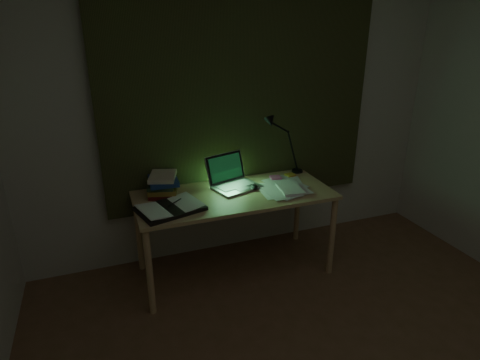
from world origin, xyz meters
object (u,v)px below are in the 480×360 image
object	(u,v)px
desk_lamp	(299,143)
loose_papers	(283,190)
desk	(235,233)
laptop	(237,173)
book_stack	(163,184)
open_textbook	(170,208)

from	to	relation	value
desk_lamp	loose_papers	bearing A→B (deg)	-117.70
desk	laptop	distance (m)	0.47
laptop	desk_lamp	xyz separation A→B (m)	(0.60, 0.16, 0.13)
laptop	book_stack	distance (m)	0.56
open_textbook	loose_papers	world-z (taller)	open_textbook
laptop	loose_papers	xyz separation A→B (m)	(0.31, -0.17, -0.11)
open_textbook	book_stack	xyz separation A→B (m)	(0.01, 0.29, 0.06)
desk	loose_papers	world-z (taller)	loose_papers
desk	laptop	xyz separation A→B (m)	(0.05, 0.09, 0.46)
book_stack	desk_lamp	world-z (taller)	desk_lamp
loose_papers	book_stack	bearing A→B (deg)	163.37
loose_papers	laptop	bearing A→B (deg)	151.08
laptop	loose_papers	bearing A→B (deg)	-46.61
loose_papers	desk_lamp	xyz separation A→B (m)	(0.30, 0.33, 0.24)
desk	desk_lamp	size ratio (longest dim) A/B	2.91
desk	book_stack	distance (m)	0.67
loose_papers	open_textbook	bearing A→B (deg)	-177.44
open_textbook	desk_lamp	size ratio (longest dim) A/B	0.83
laptop	desk_lamp	bearing A→B (deg)	-2.51
desk	loose_papers	bearing A→B (deg)	-12.12
laptop	open_textbook	xyz separation A→B (m)	(-0.55, -0.21, -0.10)
laptop	open_textbook	size ratio (longest dim) A/B	0.91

